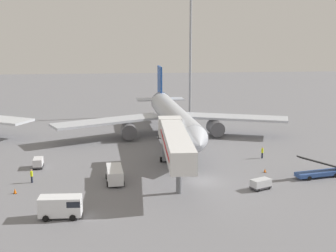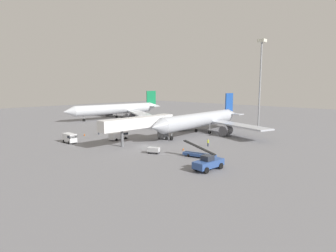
{
  "view_description": "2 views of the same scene",
  "coord_description": "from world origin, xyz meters",
  "px_view_note": "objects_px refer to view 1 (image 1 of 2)",
  "views": [
    {
      "loc": [
        -10.26,
        -58.31,
        20.0
      ],
      "look_at": [
        -2.8,
        16.63,
        4.02
      ],
      "focal_mm": 49.73,
      "sensor_mm": 36.0,
      "label": 1
    },
    {
      "loc": [
        50.53,
        -45.95,
        14.56
      ],
      "look_at": [
        -3.79,
        11.98,
        3.28
      ],
      "focal_mm": 30.72,
      "sensor_mm": 36.0,
      "label": 2
    }
  ],
  "objects_px": {
    "baggage_cart_outer_left": "(38,162)",
    "safety_cone_alpha": "(15,191)",
    "airplane_at_gate": "(173,116)",
    "baggage_cart_rear_left": "(261,184)",
    "safety_cone_bravo": "(265,170)",
    "apron_light_mast": "(191,26)",
    "belt_loader_truck": "(320,172)",
    "ground_crew_worker_foreground": "(262,152)",
    "service_van_near_center": "(115,174)",
    "ground_crew_worker_midground": "(32,176)",
    "jet_bridge": "(175,141)",
    "service_van_rear_right": "(62,206)"
  },
  "relations": [
    {
      "from": "baggage_cart_outer_left",
      "to": "belt_loader_truck",
      "type": "bearing_deg",
      "value": -12.0
    },
    {
      "from": "safety_cone_bravo",
      "to": "safety_cone_alpha",
      "type": "bearing_deg",
      "value": -170.99
    },
    {
      "from": "baggage_cart_rear_left",
      "to": "safety_cone_bravo",
      "type": "bearing_deg",
      "value": 68.5
    },
    {
      "from": "belt_loader_truck",
      "to": "service_van_near_center",
      "type": "bearing_deg",
      "value": 178.23
    },
    {
      "from": "service_van_near_center",
      "to": "ground_crew_worker_foreground",
      "type": "distance_m",
      "value": 24.57
    },
    {
      "from": "baggage_cart_rear_left",
      "to": "baggage_cart_outer_left",
      "type": "bearing_deg",
      "value": 157.67
    },
    {
      "from": "baggage_cart_outer_left",
      "to": "safety_cone_alpha",
      "type": "distance_m",
      "value": 10.73
    },
    {
      "from": "baggage_cart_rear_left",
      "to": "safety_cone_bravo",
      "type": "relative_size",
      "value": 4.89
    },
    {
      "from": "apron_light_mast",
      "to": "service_van_near_center",
      "type": "bearing_deg",
      "value": -109.68
    },
    {
      "from": "service_van_rear_right",
      "to": "baggage_cart_rear_left",
      "type": "xyz_separation_m",
      "value": [
        23.87,
        6.62,
        -0.6
      ]
    },
    {
      "from": "jet_bridge",
      "to": "ground_crew_worker_midground",
      "type": "bearing_deg",
      "value": -179.18
    },
    {
      "from": "safety_cone_bravo",
      "to": "apron_light_mast",
      "type": "bearing_deg",
      "value": 95.07
    },
    {
      "from": "belt_loader_truck",
      "to": "safety_cone_alpha",
      "type": "height_order",
      "value": "belt_loader_truck"
    },
    {
      "from": "baggage_cart_outer_left",
      "to": "service_van_rear_right",
      "type": "bearing_deg",
      "value": -73.19
    },
    {
      "from": "service_van_near_center",
      "to": "apron_light_mast",
      "type": "bearing_deg",
      "value": 70.32
    },
    {
      "from": "ground_crew_worker_midground",
      "to": "safety_cone_alpha",
      "type": "height_order",
      "value": "ground_crew_worker_midground"
    },
    {
      "from": "baggage_cart_rear_left",
      "to": "safety_cone_bravo",
      "type": "distance_m",
      "value": 7.24
    },
    {
      "from": "jet_bridge",
      "to": "apron_light_mast",
      "type": "distance_m",
      "value": 49.72
    },
    {
      "from": "jet_bridge",
      "to": "safety_cone_alpha",
      "type": "xyz_separation_m",
      "value": [
        -20.25,
        -4.28,
        -4.73
      ]
    },
    {
      "from": "airplane_at_gate",
      "to": "baggage_cart_outer_left",
      "type": "xyz_separation_m",
      "value": [
        -21.48,
        -16.17,
        -3.35
      ]
    },
    {
      "from": "airplane_at_gate",
      "to": "service_van_near_center",
      "type": "bearing_deg",
      "value": -113.65
    },
    {
      "from": "jet_bridge",
      "to": "apron_light_mast",
      "type": "bearing_deg",
      "value": 79.16
    },
    {
      "from": "baggage_cart_rear_left",
      "to": "ground_crew_worker_midground",
      "type": "relative_size",
      "value": 1.58
    },
    {
      "from": "airplane_at_gate",
      "to": "apron_light_mast",
      "type": "bearing_deg",
      "value": 74.44
    },
    {
      "from": "service_van_near_center",
      "to": "ground_crew_worker_midground",
      "type": "xyz_separation_m",
      "value": [
        -10.85,
        0.75,
        -0.17
      ]
    },
    {
      "from": "service_van_near_center",
      "to": "baggage_cart_outer_left",
      "type": "distance_m",
      "value": 13.39
    },
    {
      "from": "apron_light_mast",
      "to": "baggage_cart_rear_left",
      "type": "bearing_deg",
      "value": -88.47
    },
    {
      "from": "belt_loader_truck",
      "to": "ground_crew_worker_foreground",
      "type": "bearing_deg",
      "value": 116.31
    },
    {
      "from": "airplane_at_gate",
      "to": "apron_light_mast",
      "type": "height_order",
      "value": "apron_light_mast"
    },
    {
      "from": "airplane_at_gate",
      "to": "service_van_near_center",
      "type": "distance_m",
      "value": 25.92
    },
    {
      "from": "service_van_near_center",
      "to": "safety_cone_bravo",
      "type": "height_order",
      "value": "service_van_near_center"
    },
    {
      "from": "service_van_near_center",
      "to": "baggage_cart_rear_left",
      "type": "xyz_separation_m",
      "value": [
        18.38,
        -4.72,
        -0.39
      ]
    },
    {
      "from": "service_van_near_center",
      "to": "baggage_cart_rear_left",
      "type": "height_order",
      "value": "service_van_near_center"
    },
    {
      "from": "baggage_cart_rear_left",
      "to": "ground_crew_worker_midground",
      "type": "distance_m",
      "value": 29.74
    },
    {
      "from": "ground_crew_worker_midground",
      "to": "apron_light_mast",
      "type": "bearing_deg",
      "value": 59.23
    },
    {
      "from": "service_van_near_center",
      "to": "ground_crew_worker_midground",
      "type": "height_order",
      "value": "service_van_near_center"
    },
    {
      "from": "service_van_rear_right",
      "to": "belt_loader_truck",
      "type": "bearing_deg",
      "value": 17.52
    },
    {
      "from": "ground_crew_worker_midground",
      "to": "safety_cone_alpha",
      "type": "bearing_deg",
      "value": -108.15
    },
    {
      "from": "belt_loader_truck",
      "to": "service_van_rear_right",
      "type": "distance_m",
      "value": 34.85
    },
    {
      "from": "service_van_rear_right",
      "to": "ground_crew_worker_foreground",
      "type": "relative_size",
      "value": 2.52
    },
    {
      "from": "service_van_rear_right",
      "to": "ground_crew_worker_midground",
      "type": "bearing_deg",
      "value": 113.93
    },
    {
      "from": "service_van_rear_right",
      "to": "baggage_cart_rear_left",
      "type": "height_order",
      "value": "service_van_rear_right"
    },
    {
      "from": "baggage_cart_rear_left",
      "to": "apron_light_mast",
      "type": "relative_size",
      "value": 0.1
    },
    {
      "from": "service_van_rear_right",
      "to": "baggage_cart_outer_left",
      "type": "xyz_separation_m",
      "value": [
        -5.66,
        18.75,
        -0.54
      ]
    },
    {
      "from": "service_van_near_center",
      "to": "safety_cone_alpha",
      "type": "relative_size",
      "value": 8.07
    },
    {
      "from": "jet_bridge",
      "to": "safety_cone_bravo",
      "type": "height_order",
      "value": "jet_bridge"
    },
    {
      "from": "service_van_rear_right",
      "to": "apron_light_mast",
      "type": "xyz_separation_m",
      "value": [
        22.48,
        58.85,
        18.93
      ]
    },
    {
      "from": "service_van_near_center",
      "to": "baggage_cart_outer_left",
      "type": "relative_size",
      "value": 2.21
    },
    {
      "from": "belt_loader_truck",
      "to": "baggage_cart_outer_left",
      "type": "bearing_deg",
      "value": 168.0
    },
    {
      "from": "baggage_cart_rear_left",
      "to": "safety_cone_bravo",
      "type": "xyz_separation_m",
      "value": [
        2.65,
        6.72,
        -0.45
      ]
    }
  ]
}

